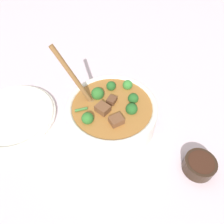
# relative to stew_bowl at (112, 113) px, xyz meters

# --- Properties ---
(ground_plane) EXTENTS (4.00, 4.00, 0.00)m
(ground_plane) POSITION_rel_stew_bowl_xyz_m (0.00, -0.00, -0.05)
(ground_plane) COLOR silver
(stew_bowl) EXTENTS (0.27, 0.25, 0.23)m
(stew_bowl) POSITION_rel_stew_bowl_xyz_m (0.00, 0.00, 0.00)
(stew_bowl) COLOR white
(stew_bowl) RESTS_ON ground_plane
(condiment_bowl) EXTENTS (0.08, 0.08, 0.04)m
(condiment_bowl) POSITION_rel_stew_bowl_xyz_m (0.21, -0.15, -0.03)
(condiment_bowl) COLOR black
(condiment_bowl) RESTS_ON ground_plane
(empty_plate) EXTENTS (0.25, 0.25, 0.02)m
(empty_plate) POSITION_rel_stew_bowl_xyz_m (-0.29, 0.04, -0.04)
(empty_plate) COLOR silver
(empty_plate) RESTS_ON ground_plane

